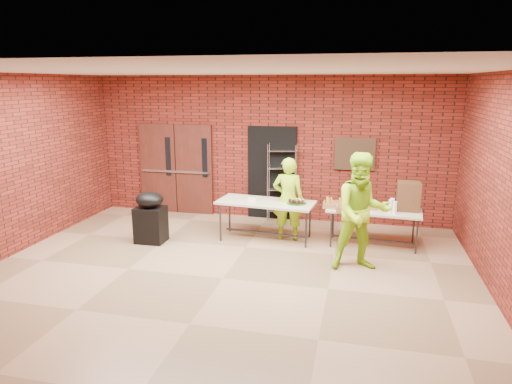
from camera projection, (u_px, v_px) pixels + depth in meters
room at (221, 180)px, 6.87m from camera, size 8.08×7.08×3.28m
double_doors at (176, 169)px, 10.74m from camera, size 1.78×0.12×2.10m
dark_doorway at (272, 173)px, 10.26m from camera, size 1.10×0.06×2.10m
bronze_plaque at (355, 154)px, 9.73m from camera, size 0.85×0.04×0.70m
wire_rack at (282, 183)px, 10.11m from camera, size 0.66×0.34×1.73m
table_left at (266, 205)px, 8.91m from camera, size 1.95×0.97×0.77m
table_right at (374, 213)px, 8.58m from camera, size 1.77×0.86×0.71m
basket_bananas at (334, 205)px, 8.71m from camera, size 0.41×0.32×0.13m
basket_oranges at (365, 205)px, 8.68m from camera, size 0.43×0.34×0.14m
basket_apples at (347, 208)px, 8.48m from camera, size 0.40×0.31×0.13m
muffin_tray at (297, 201)px, 8.73m from camera, size 0.37×0.37×0.09m
napkin_box at (252, 200)px, 8.93m from camera, size 0.16×0.11×0.05m
coffee_dispenser at (408, 196)px, 8.47m from camera, size 0.41×0.36×0.54m
cup_stack_front at (391, 206)px, 8.41m from camera, size 0.08×0.08×0.23m
cup_stack_mid at (395, 208)px, 8.27m from camera, size 0.08×0.08×0.23m
cup_stack_back at (392, 205)px, 8.45m from camera, size 0.08×0.08×0.24m
covered_grill at (150, 217)px, 8.81m from camera, size 0.55×0.46×1.00m
volunteer_woman at (288, 199)px, 8.89m from camera, size 0.62×0.43×1.65m
volunteer_man at (362, 212)px, 7.42m from camera, size 1.11×0.96×1.95m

